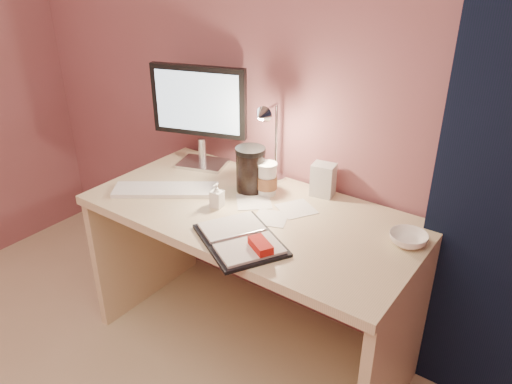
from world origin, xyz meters
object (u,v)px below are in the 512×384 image
Objects in this scene: keyboard at (166,190)px; desk_lamp at (261,135)px; coffee_cup at (267,180)px; desk at (262,248)px; planner at (242,240)px; product_box at (323,180)px; monitor at (200,108)px; lotion_bottle at (217,195)px; bowl at (408,239)px; dark_jar at (251,172)px.

keyboard is 0.49m from desk_lamp.
desk is at bearing -67.16° from coffee_cup.
product_box is (0.05, 0.51, 0.06)m from planner.
lotion_bottle is at bearing -58.54° from monitor.
bowl is 0.48m from product_box.
bowl is at bearing -30.23° from product_box.
desk_lamp reaches higher than coffee_cup.
dark_jar is (-0.11, 0.07, 0.32)m from desk.
monitor is 0.50m from lotion_bottle.
coffee_cup is at bearing -2.12° from keyboard.
monitor reaches higher than planner.
desk_lamp reaches higher than product_box.
lotion_bottle is (-0.25, 0.16, 0.04)m from planner.
monitor is 1.12m from bowl.
desk is at bearing 45.00° from lotion_bottle.
lotion_bottle is (-0.75, -0.19, 0.03)m from bowl.
coffee_cup reaches higher than keyboard.
product_box is (0.30, 0.35, 0.02)m from lotion_bottle.
coffee_cup is 1.37× the size of lotion_bottle.
coffee_cup is 0.08m from dark_jar.
desk_lamp is at bearing 173.36° from bowl.
bowl is 1.32× the size of lotion_bottle.
monitor is (-0.47, 0.15, 0.52)m from desk.
coffee_cup is at bearing 65.42° from lotion_bottle.
desk_lamp is (0.37, -0.02, -0.05)m from monitor.
desk is 13.19× the size of lotion_bottle.
bowl is at bearing -1.59° from dark_jar.
desk is 0.50m from desk_lamp.
lotion_bottle reaches higher than planner.
monitor is 4.64× the size of lotion_bottle.
dark_jar is at bearing 151.43° from planner.
monitor reaches higher than desk.
keyboard is at bearing -146.56° from coffee_cup.
keyboard is 0.54m from planner.
desk_lamp is at bearing -173.19° from product_box.
lotion_bottle reaches higher than desk.
desk is at bearing -175.33° from bowl.
lotion_bottle is 0.47m from product_box.
monitor reaches higher than bowl.
keyboard is 0.39m from dark_jar.
monitor is 0.68m from product_box.
bowl is 0.36× the size of desk_lamp.
lotion_bottle is at bearing -29.77° from keyboard.
coffee_cup is at bearing 9.51° from dark_jar.
desk_lamp is at bearing 127.62° from desk.
product_box is at bearing 32.97° from coffee_cup.
desk is at bearing -35.76° from monitor.
coffee_cup is (-0.15, 0.38, 0.05)m from planner.
desk is 0.72m from monitor.
coffee_cup is 1.04× the size of bowl.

